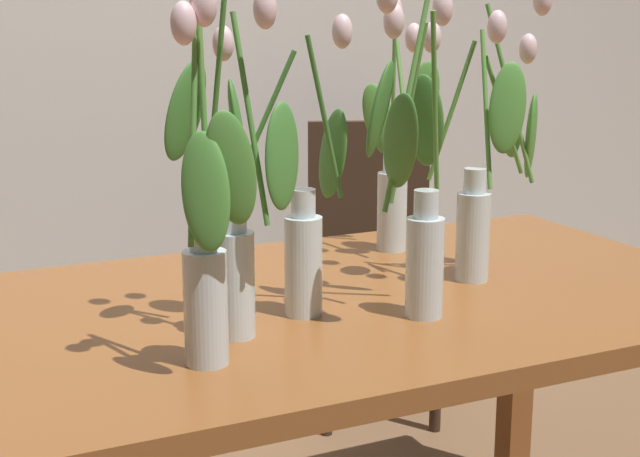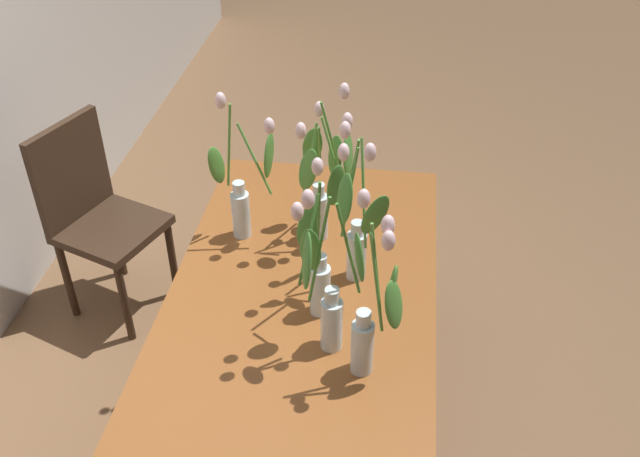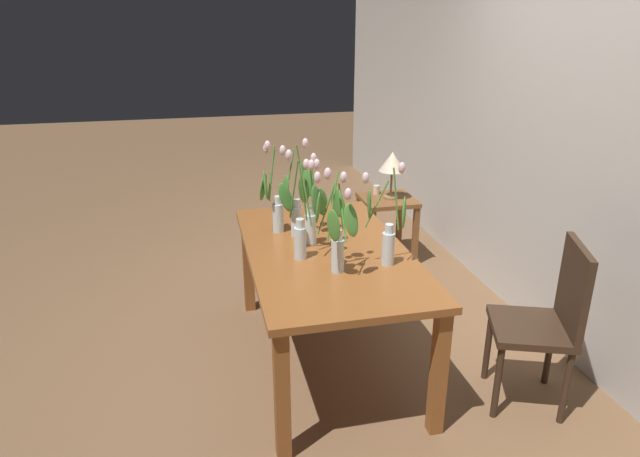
{
  "view_description": "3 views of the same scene",
  "coord_description": "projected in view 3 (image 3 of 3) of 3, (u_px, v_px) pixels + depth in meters",
  "views": [
    {
      "loc": [
        -0.75,
        -1.52,
        1.27
      ],
      "look_at": [
        -0.06,
        -0.06,
        0.89
      ],
      "focal_mm": 51.87,
      "sensor_mm": 36.0,
      "label": 1
    },
    {
      "loc": [
        -1.79,
        -0.3,
        2.34
      ],
      "look_at": [
        0.1,
        -0.05,
        0.93
      ],
      "focal_mm": 39.85,
      "sensor_mm": 36.0,
      "label": 2
    },
    {
      "loc": [
        2.85,
        -0.69,
        2.0
      ],
      "look_at": [
        0.09,
        -0.06,
        0.91
      ],
      "focal_mm": 31.31,
      "sensor_mm": 36.0,
      "label": 3
    }
  ],
  "objects": [
    {
      "name": "tulip_vase_0",
      "position": [
        296.0,
        205.0,
        3.33
      ],
      "size": [
        0.21,
        0.19,
        0.59
      ],
      "color": "silver",
      "rests_on": "dining_table"
    },
    {
      "name": "tulip_vase_3",
      "position": [
        312.0,
        214.0,
        3.21
      ],
      "size": [
        0.25,
        0.13,
        0.53
      ],
      "color": "silver",
      "rests_on": "dining_table"
    },
    {
      "name": "pillar_candle",
      "position": [
        376.0,
        190.0,
        4.79
      ],
      "size": [
        0.06,
        0.06,
        0.07
      ],
      "primitive_type": "cylinder",
      "color": "beige",
      "rests_on": "side_table"
    },
    {
      "name": "dining_chair",
      "position": [
        548.0,
        317.0,
        2.91
      ],
      "size": [
        0.51,
        0.51,
        0.93
      ],
      "color": "#382619",
      "rests_on": "ground"
    },
    {
      "name": "tulip_vase_5",
      "position": [
        387.0,
        233.0,
        2.93
      ],
      "size": [
        0.11,
        0.25,
        0.57
      ],
      "color": "silver",
      "rests_on": "dining_table"
    },
    {
      "name": "tulip_vase_4",
      "position": [
        336.0,
        231.0,
        2.82
      ],
      "size": [
        0.27,
        0.21,
        0.58
      ],
      "color": "silver",
      "rests_on": "dining_table"
    },
    {
      "name": "ground_plane",
      "position": [
        326.0,
        359.0,
        3.46
      ],
      "size": [
        18.0,
        18.0,
        0.0
      ],
      "primitive_type": "plane",
      "color": "brown"
    },
    {
      "name": "dining_table",
      "position": [
        327.0,
        264.0,
        3.23
      ],
      "size": [
        1.6,
        0.9,
        0.74
      ],
      "color": "brown",
      "rests_on": "ground"
    },
    {
      "name": "room_wall_rear",
      "position": [
        576.0,
        132.0,
        3.29
      ],
      "size": [
        9.0,
        0.1,
        2.7
      ],
      "primitive_type": "cube",
      "color": "beige",
      "rests_on": "ground"
    },
    {
      "name": "side_table",
      "position": [
        387.0,
        211.0,
        4.74
      ],
      "size": [
        0.44,
        0.44,
        0.55
      ],
      "color": "brown",
      "rests_on": "ground"
    },
    {
      "name": "tulip_vase_1",
      "position": [
        301.0,
        219.0,
        3.01
      ],
      "size": [
        0.21,
        0.24,
        0.59
      ],
      "color": "silver",
      "rests_on": "dining_table"
    },
    {
      "name": "table_lamp",
      "position": [
        392.0,
        163.0,
        4.58
      ],
      "size": [
        0.22,
        0.22,
        0.4
      ],
      "color": "olive",
      "rests_on": "side_table"
    },
    {
      "name": "tulip_vase_2",
      "position": [
        274.0,
        204.0,
        3.38
      ],
      "size": [
        0.13,
        0.16,
        0.57
      ],
      "color": "silver",
      "rests_on": "dining_table"
    }
  ]
}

